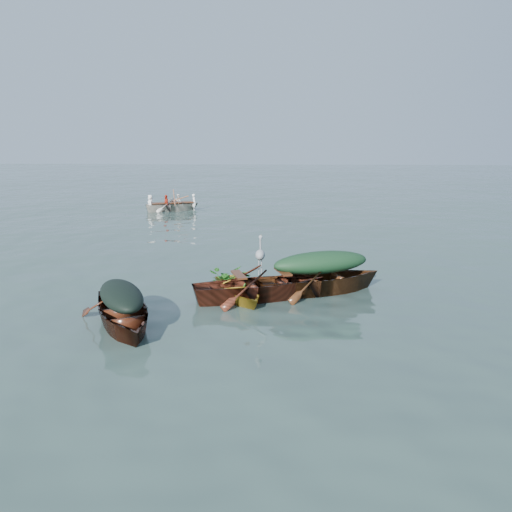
% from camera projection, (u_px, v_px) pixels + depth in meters
% --- Properties ---
extents(ground, '(140.00, 140.00, 0.00)m').
position_uv_depth(ground, '(248.00, 293.00, 11.67)').
color(ground, '#354A44').
rests_on(ground, ground).
extents(yellow_dinghy, '(2.24, 2.95, 0.70)m').
position_uv_depth(yellow_dinghy, '(238.00, 298.00, 11.28)').
color(yellow_dinghy, gold).
rests_on(yellow_dinghy, ground).
extents(dark_covered_boat, '(2.92, 3.83, 0.90)m').
position_uv_depth(dark_covered_boat, '(123.00, 326.00, 9.56)').
color(dark_covered_boat, '#43230F').
rests_on(dark_covered_boat, ground).
extents(green_tarp_boat, '(4.45, 2.89, 0.99)m').
position_uv_depth(green_tarp_boat, '(320.00, 293.00, 11.68)').
color(green_tarp_boat, '#4F2B12').
rests_on(green_tarp_boat, ground).
extents(open_wooden_boat, '(4.43, 2.67, 0.98)m').
position_uv_depth(open_wooden_boat, '(261.00, 299.00, 11.21)').
color(open_wooden_boat, '#572315').
rests_on(open_wooden_boat, ground).
extents(rowed_boat, '(3.93, 2.62, 0.88)m').
position_uv_depth(rowed_boat, '(173.00, 211.00, 25.64)').
color(rowed_boat, beige).
rests_on(rowed_boat, ground).
extents(dark_tarp_cover, '(1.60, 2.11, 0.40)m').
position_uv_depth(dark_tarp_cover, '(121.00, 293.00, 9.42)').
color(dark_tarp_cover, black).
rests_on(dark_tarp_cover, dark_covered_boat).
extents(green_tarp_cover, '(2.45, 1.59, 0.52)m').
position_uv_depth(green_tarp_cover, '(321.00, 261.00, 11.51)').
color(green_tarp_cover, '#17381C').
rests_on(green_tarp_cover, green_tarp_boat).
extents(thwart_benches, '(2.26, 1.46, 0.04)m').
position_uv_depth(thwart_benches, '(261.00, 277.00, 11.10)').
color(thwart_benches, '#431F0F').
rests_on(thwart_benches, open_wooden_boat).
extents(heron, '(0.43, 0.48, 0.92)m').
position_uv_depth(heron, '(260.00, 260.00, 11.35)').
color(heron, '#9CA0A4').
rests_on(heron, yellow_dinghy).
extents(dinghy_weeds, '(1.02, 1.11, 0.60)m').
position_uv_depth(dinghy_weeds, '(231.00, 264.00, 11.65)').
color(dinghy_weeds, '#1F661A').
rests_on(dinghy_weeds, yellow_dinghy).
extents(rowers, '(2.85, 2.04, 0.76)m').
position_uv_depth(rowers, '(172.00, 195.00, 25.46)').
color(rowers, white).
rests_on(rowers, rowed_boat).
extents(oars, '(1.62, 2.61, 0.06)m').
position_uv_depth(oars, '(172.00, 202.00, 25.54)').
color(oars, '#A55F3E').
rests_on(oars, rowed_boat).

